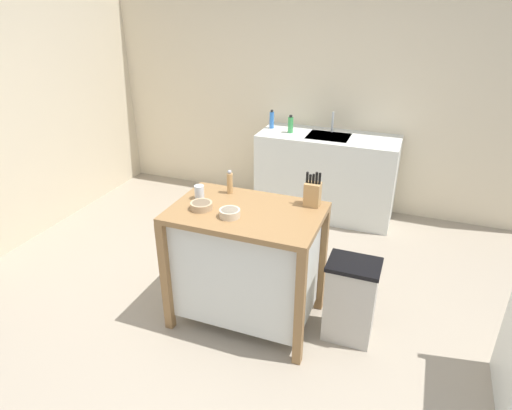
{
  "coord_description": "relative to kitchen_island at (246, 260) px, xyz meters",
  "views": [
    {
      "loc": [
        1.04,
        -2.39,
        2.29
      ],
      "look_at": [
        -0.0,
        0.34,
        0.88
      ],
      "focal_mm": 30.98,
      "sensor_mm": 36.0,
      "label": 1
    }
  ],
  "objects": [
    {
      "name": "ground_plane",
      "position": [
        0.0,
        -0.14,
        -0.52
      ],
      "size": [
        6.17,
        6.17,
        0.0
      ],
      "primitive_type": "plane",
      "color": "gray",
      "rests_on": "ground"
    },
    {
      "name": "pepper_grinder",
      "position": [
        -0.22,
        0.23,
        0.5
      ],
      "size": [
        0.04,
        0.04,
        0.18
      ],
      "color": "tan",
      "rests_on": "kitchen_island"
    },
    {
      "name": "bottle_spray_cleaner",
      "position": [
        -0.27,
        1.94,
        0.49
      ],
      "size": [
        0.06,
        0.06,
        0.19
      ],
      "color": "green",
      "rests_on": "sink_counter"
    },
    {
      "name": "knife_block",
      "position": [
        0.41,
        0.24,
        0.5
      ],
      "size": [
        0.11,
        0.09,
        0.25
      ],
      "color": "tan",
      "rests_on": "kitchen_island"
    },
    {
      "name": "bowl_stoneware_deep",
      "position": [
        -0.06,
        -0.13,
        0.44
      ],
      "size": [
        0.14,
        0.14,
        0.05
      ],
      "color": "beige",
      "rests_on": "kitchen_island"
    },
    {
      "name": "kitchen_island",
      "position": [
        0.0,
        0.0,
        0.0
      ],
      "size": [
        1.06,
        0.68,
        0.93
      ],
      "color": "olive",
      "rests_on": "ground"
    },
    {
      "name": "bottle_hand_soap",
      "position": [
        -0.52,
        2.04,
        0.49
      ],
      "size": [
        0.05,
        0.05,
        0.21
      ],
      "color": "blue",
      "rests_on": "sink_counter"
    },
    {
      "name": "drinking_cup",
      "position": [
        -0.39,
        0.06,
        0.46
      ],
      "size": [
        0.07,
        0.07,
        0.1
      ],
      "color": "silver",
      "rests_on": "kitchen_island"
    },
    {
      "name": "wall_back",
      "position": [
        0.0,
        2.34,
        0.78
      ],
      "size": [
        5.17,
        0.1,
        2.6
      ],
      "primitive_type": "cube",
      "color": "beige",
      "rests_on": "ground"
    },
    {
      "name": "trash_bin",
      "position": [
        0.77,
        0.08,
        -0.2
      ],
      "size": [
        0.36,
        0.28,
        0.63
      ],
      "color": "#B7B2A8",
      "rests_on": "ground"
    },
    {
      "name": "bowl_ceramic_wide",
      "position": [
        -0.3,
        -0.09,
        0.44
      ],
      "size": [
        0.15,
        0.15,
        0.05
      ],
      "color": "tan",
      "rests_on": "kitchen_island"
    },
    {
      "name": "sink_faucet",
      "position": [
        0.15,
        2.13,
        0.51
      ],
      "size": [
        0.02,
        0.02,
        0.22
      ],
      "color": "#B7BCC1",
      "rests_on": "sink_counter"
    },
    {
      "name": "sink_counter",
      "position": [
        0.15,
        1.99,
        -0.06
      ],
      "size": [
        1.48,
        0.6,
        0.92
      ],
      "color": "silver",
      "rests_on": "ground"
    },
    {
      "name": "wall_left",
      "position": [
        -2.58,
        0.8,
        0.78
      ],
      "size": [
        0.1,
        3.08,
        2.6
      ],
      "primitive_type": "cube",
      "color": "beige",
      "rests_on": "ground"
    }
  ]
}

